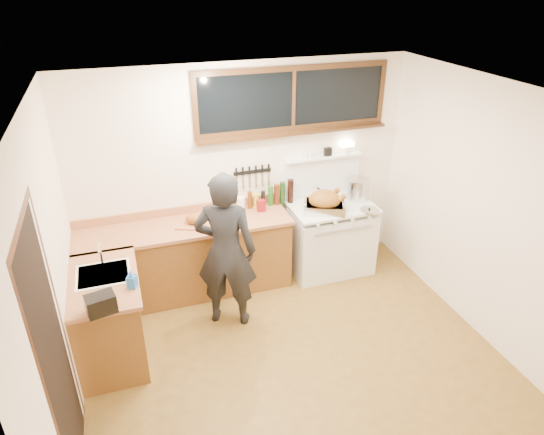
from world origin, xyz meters
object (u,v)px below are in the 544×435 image
object	(u,v)px
cutting_board	(195,220)
roast_turkey	(325,203)
vintage_stove	(329,235)
man	(226,251)

from	to	relation	value
cutting_board	roast_turkey	distance (m)	1.53
cutting_board	vintage_stove	bearing A→B (deg)	-0.25
vintage_stove	man	size ratio (longest dim) A/B	0.90
vintage_stove	man	distance (m)	1.65
vintage_stove	roast_turkey	xyz separation A→B (m)	(-0.15, -0.13, 0.54)
roast_turkey	vintage_stove	bearing A→B (deg)	40.78
man	vintage_stove	bearing A→B (deg)	22.84
vintage_stove	man	xyz separation A→B (m)	(-1.47, -0.62, 0.41)
cutting_board	man	bearing A→B (deg)	-72.75
vintage_stove	roast_turkey	size ratio (longest dim) A/B	2.72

